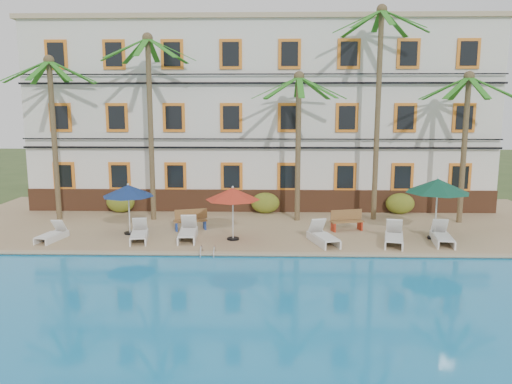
{
  "coord_description": "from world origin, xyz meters",
  "views": [
    {
      "loc": [
        0.48,
        -19.22,
        5.81
      ],
      "look_at": [
        -0.11,
        3.0,
        2.0
      ],
      "focal_mm": 35.0,
      "sensor_mm": 36.0,
      "label": 1
    }
  ],
  "objects_px": {
    "palm_e": "(466,125)",
    "lounger_d": "(323,236)",
    "umbrella_red": "(233,194)",
    "lounger_e": "(394,237)",
    "pool_ladder": "(208,255)",
    "bench_right": "(346,220)",
    "palm_a": "(53,115)",
    "umbrella_green": "(438,186)",
    "bench_left": "(190,219)",
    "lounger_c": "(188,232)",
    "lounger_a": "(52,234)",
    "lounger_f": "(442,236)",
    "palm_c": "(298,125)",
    "umbrella_blue": "(128,191)",
    "palm_b": "(150,103)",
    "lounger_b": "(139,234)",
    "palm_d": "(379,88)"
  },
  "relations": [
    {
      "from": "umbrella_blue",
      "to": "pool_ladder",
      "type": "xyz_separation_m",
      "value": [
        3.85,
        -3.09,
        -1.93
      ]
    },
    {
      "from": "lounger_a",
      "to": "lounger_f",
      "type": "relative_size",
      "value": 0.86
    },
    {
      "from": "umbrella_red",
      "to": "lounger_d",
      "type": "distance_m",
      "value": 4.12
    },
    {
      "from": "palm_d",
      "to": "lounger_f",
      "type": "height_order",
      "value": "palm_d"
    },
    {
      "from": "lounger_a",
      "to": "lounger_f",
      "type": "distance_m",
      "value": 16.28
    },
    {
      "from": "lounger_c",
      "to": "lounger_d",
      "type": "bearing_deg",
      "value": -5.24
    },
    {
      "from": "palm_e",
      "to": "lounger_e",
      "type": "relative_size",
      "value": 3.4
    },
    {
      "from": "lounger_a",
      "to": "bench_left",
      "type": "xyz_separation_m",
      "value": [
        5.53,
        2.01,
        0.21
      ]
    },
    {
      "from": "bench_left",
      "to": "umbrella_green",
      "type": "bearing_deg",
      "value": -7.15
    },
    {
      "from": "lounger_e",
      "to": "lounger_f",
      "type": "bearing_deg",
      "value": 5.24
    },
    {
      "from": "palm_b",
      "to": "lounger_f",
      "type": "distance_m",
      "value": 14.58
    },
    {
      "from": "palm_b",
      "to": "bench_right",
      "type": "height_order",
      "value": "palm_b"
    },
    {
      "from": "palm_d",
      "to": "lounger_a",
      "type": "xyz_separation_m",
      "value": [
        -14.38,
        -4.38,
        -6.19
      ]
    },
    {
      "from": "umbrella_blue",
      "to": "lounger_a",
      "type": "height_order",
      "value": "umbrella_blue"
    },
    {
      "from": "lounger_a",
      "to": "bench_left",
      "type": "bearing_deg",
      "value": 19.96
    },
    {
      "from": "umbrella_blue",
      "to": "palm_a",
      "type": "bearing_deg",
      "value": 146.67
    },
    {
      "from": "umbrella_red",
      "to": "bench_right",
      "type": "height_order",
      "value": "umbrella_red"
    },
    {
      "from": "umbrella_blue",
      "to": "lounger_d",
      "type": "height_order",
      "value": "umbrella_blue"
    },
    {
      "from": "palm_e",
      "to": "umbrella_blue",
      "type": "relative_size",
      "value": 3.18
    },
    {
      "from": "palm_a",
      "to": "umbrella_green",
      "type": "xyz_separation_m",
      "value": [
        17.6,
        -3.36,
        -2.88
      ]
    },
    {
      "from": "palm_d",
      "to": "umbrella_red",
      "type": "distance_m",
      "value": 9.08
    },
    {
      "from": "bench_left",
      "to": "pool_ladder",
      "type": "height_order",
      "value": "bench_left"
    },
    {
      "from": "lounger_c",
      "to": "bench_left",
      "type": "relative_size",
      "value": 1.32
    },
    {
      "from": "lounger_b",
      "to": "pool_ladder",
      "type": "xyz_separation_m",
      "value": [
        3.15,
        -2.0,
        -0.29
      ]
    },
    {
      "from": "lounger_d",
      "to": "lounger_c",
      "type": "bearing_deg",
      "value": 174.76
    },
    {
      "from": "lounger_c",
      "to": "bench_right",
      "type": "bearing_deg",
      "value": 14.04
    },
    {
      "from": "bench_right",
      "to": "palm_c",
      "type": "bearing_deg",
      "value": 136.79
    },
    {
      "from": "palm_c",
      "to": "lounger_f",
      "type": "height_order",
      "value": "palm_c"
    },
    {
      "from": "palm_c",
      "to": "palm_e",
      "type": "xyz_separation_m",
      "value": [
        7.88,
        -0.25,
        -0.02
      ]
    },
    {
      "from": "palm_a",
      "to": "bench_left",
      "type": "height_order",
      "value": "palm_a"
    },
    {
      "from": "palm_c",
      "to": "palm_d",
      "type": "height_order",
      "value": "palm_d"
    },
    {
      "from": "palm_a",
      "to": "umbrella_green",
      "type": "bearing_deg",
      "value": -10.82
    },
    {
      "from": "umbrella_green",
      "to": "bench_right",
      "type": "distance_m",
      "value": 4.23
    },
    {
      "from": "palm_e",
      "to": "lounger_d",
      "type": "height_order",
      "value": "palm_e"
    },
    {
      "from": "palm_c",
      "to": "umbrella_blue",
      "type": "relative_size",
      "value": 3.19
    },
    {
      "from": "palm_e",
      "to": "pool_ladder",
      "type": "relative_size",
      "value": 9.68
    },
    {
      "from": "umbrella_blue",
      "to": "lounger_f",
      "type": "relative_size",
      "value": 1.12
    },
    {
      "from": "lounger_b",
      "to": "bench_left",
      "type": "bearing_deg",
      "value": 46.34
    },
    {
      "from": "bench_right",
      "to": "pool_ladder",
      "type": "bearing_deg",
      "value": -145.49
    },
    {
      "from": "palm_b",
      "to": "umbrella_blue",
      "type": "distance_m",
      "value": 4.8
    },
    {
      "from": "umbrella_blue",
      "to": "lounger_d",
      "type": "xyz_separation_m",
      "value": [
        8.38,
        -1.35,
        -1.62
      ]
    },
    {
      "from": "palm_b",
      "to": "bench_left",
      "type": "bearing_deg",
      "value": -43.57
    },
    {
      "from": "lounger_a",
      "to": "bench_left",
      "type": "height_order",
      "value": "bench_left"
    },
    {
      "from": "palm_a",
      "to": "palm_c",
      "type": "distance_m",
      "value": 11.93
    },
    {
      "from": "umbrella_green",
      "to": "lounger_c",
      "type": "distance_m",
      "value": 10.7
    },
    {
      "from": "umbrella_green",
      "to": "lounger_f",
      "type": "height_order",
      "value": "umbrella_green"
    },
    {
      "from": "palm_a",
      "to": "pool_ladder",
      "type": "xyz_separation_m",
      "value": [
        8.21,
        -5.97,
        -5.15
      ]
    },
    {
      "from": "pool_ladder",
      "to": "bench_left",
      "type": "bearing_deg",
      "value": 108.2
    },
    {
      "from": "lounger_e",
      "to": "pool_ladder",
      "type": "height_order",
      "value": "lounger_e"
    },
    {
      "from": "palm_b",
      "to": "lounger_b",
      "type": "bearing_deg",
      "value": -85.7
    }
  ]
}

